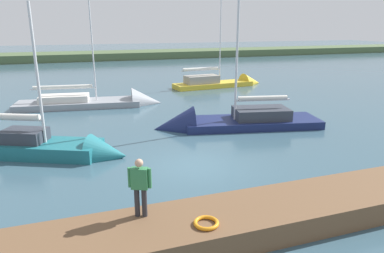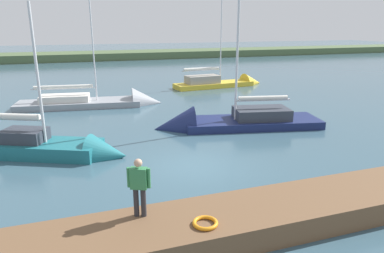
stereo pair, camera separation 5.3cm
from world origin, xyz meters
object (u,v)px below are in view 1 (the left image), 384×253
(life_ring_buoy, at_px, (206,223))
(sailboat_inner_slip, at_px, (56,151))
(sailboat_far_left, at_px, (225,84))
(sailboat_near_dock, at_px, (105,104))
(sailboat_outer_mooring, at_px, (221,125))
(person_on_dock, at_px, (140,184))

(life_ring_buoy, bearing_deg, sailboat_inner_slip, -65.53)
(sailboat_far_left, distance_m, sailboat_inner_slip, 20.55)
(sailboat_far_left, relative_size, sailboat_near_dock, 0.81)
(sailboat_outer_mooring, bearing_deg, sailboat_far_left, -103.08)
(sailboat_outer_mooring, distance_m, sailboat_far_left, 14.00)
(life_ring_buoy, height_order, sailboat_inner_slip, sailboat_inner_slip)
(sailboat_near_dock, xyz_separation_m, sailboat_inner_slip, (3.01, 9.59, 0.10))
(sailboat_outer_mooring, xyz_separation_m, person_on_dock, (6.38, 9.23, 1.52))
(sailboat_near_dock, bearing_deg, person_on_dock, -84.99)
(life_ring_buoy, relative_size, sailboat_far_left, 0.07)
(life_ring_buoy, height_order, sailboat_outer_mooring, sailboat_outer_mooring)
(person_on_dock, bearing_deg, sailboat_far_left, -4.77)
(sailboat_near_dock, xyz_separation_m, person_on_dock, (0.63, 17.10, 1.53))
(life_ring_buoy, relative_size, person_on_dock, 0.41)
(sailboat_near_dock, relative_size, person_on_dock, 7.51)
(person_on_dock, bearing_deg, sailboat_near_dock, 22.30)
(life_ring_buoy, relative_size, sailboat_inner_slip, 0.09)
(sailboat_outer_mooring, height_order, sailboat_far_left, sailboat_outer_mooring)
(sailboat_outer_mooring, distance_m, person_on_dock, 11.32)
(sailboat_far_left, bearing_deg, person_on_dock, -124.43)
(sailboat_far_left, bearing_deg, life_ring_buoy, -120.43)
(sailboat_outer_mooring, distance_m, sailboat_near_dock, 9.75)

